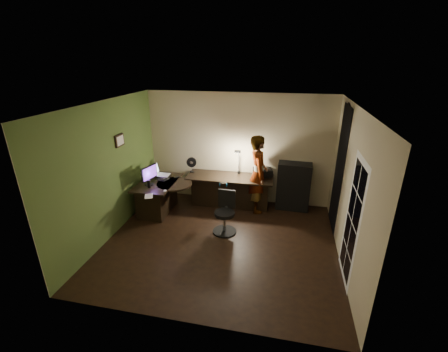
% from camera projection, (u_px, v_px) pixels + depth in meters
% --- Properties ---
extents(floor, '(4.50, 4.00, 0.01)m').
position_uv_depth(floor, '(220.00, 242.00, 5.99)').
color(floor, black).
rests_on(floor, ground).
extents(ceiling, '(4.50, 4.00, 0.01)m').
position_uv_depth(ceiling, '(220.00, 105.00, 4.98)').
color(ceiling, silver).
rests_on(ceiling, floor).
extents(wall_back, '(4.50, 0.01, 2.70)m').
position_uv_depth(wall_back, '(238.00, 149.00, 7.31)').
color(wall_back, '#BCAE89').
rests_on(wall_back, floor).
extents(wall_front, '(4.50, 0.01, 2.70)m').
position_uv_depth(wall_front, '(184.00, 241.00, 3.66)').
color(wall_front, '#BCAE89').
rests_on(wall_front, floor).
extents(wall_left, '(0.01, 4.00, 2.70)m').
position_uv_depth(wall_left, '(109.00, 171.00, 5.92)').
color(wall_left, '#BCAE89').
rests_on(wall_left, floor).
extents(wall_right, '(0.01, 4.00, 2.70)m').
position_uv_depth(wall_right, '(350.00, 190.00, 5.05)').
color(wall_right, '#BCAE89').
rests_on(wall_right, floor).
extents(green_wall_overlay, '(0.00, 4.00, 2.70)m').
position_uv_depth(green_wall_overlay, '(110.00, 171.00, 5.91)').
color(green_wall_overlay, '#49632B').
rests_on(green_wall_overlay, floor).
extents(arched_doorway, '(0.01, 0.90, 2.60)m').
position_uv_depth(arched_doorway, '(339.00, 170.00, 6.12)').
color(arched_doorway, black).
rests_on(arched_doorway, floor).
extents(french_door, '(0.02, 0.92, 2.10)m').
position_uv_depth(french_door, '(352.00, 222.00, 4.67)').
color(french_door, white).
rests_on(french_door, floor).
extents(framed_picture, '(0.04, 0.30, 0.25)m').
position_uv_depth(framed_picture, '(119.00, 140.00, 6.13)').
color(framed_picture, black).
rests_on(framed_picture, wall_left).
extents(desk_left, '(0.82, 1.32, 0.76)m').
position_uv_depth(desk_left, '(159.00, 197.00, 7.06)').
color(desk_left, black).
rests_on(desk_left, floor).
extents(desk_right, '(2.07, 0.76, 0.77)m').
position_uv_depth(desk_right, '(230.00, 191.00, 7.32)').
color(desk_right, black).
rests_on(desk_right, floor).
extents(cabinet, '(0.78, 0.41, 1.15)m').
position_uv_depth(cabinet, '(293.00, 186.00, 7.12)').
color(cabinet, black).
rests_on(cabinet, floor).
extents(laptop_stand, '(0.31, 0.28, 0.11)m').
position_uv_depth(laptop_stand, '(162.00, 177.00, 7.03)').
color(laptop_stand, silver).
rests_on(laptop_stand, desk_left).
extents(laptop, '(0.35, 0.33, 0.24)m').
position_uv_depth(laptop, '(162.00, 170.00, 6.96)').
color(laptop, silver).
rests_on(laptop, laptop_stand).
extents(monitor, '(0.22, 0.50, 0.33)m').
position_uv_depth(monitor, '(149.00, 178.00, 6.69)').
color(monitor, black).
rests_on(monitor, desk_left).
extents(mouse, '(0.09, 0.11, 0.04)m').
position_uv_depth(mouse, '(165.00, 191.00, 6.39)').
color(mouse, silver).
rests_on(mouse, desk_left).
extents(phone, '(0.10, 0.15, 0.01)m').
position_uv_depth(phone, '(176.00, 177.00, 7.18)').
color(phone, black).
rests_on(phone, desk_left).
extents(pen, '(0.07, 0.11, 0.01)m').
position_uv_depth(pen, '(170.00, 178.00, 7.11)').
color(pen, black).
rests_on(pen, desk_left).
extents(speaker, '(0.08, 0.08, 0.17)m').
position_uv_depth(speaker, '(149.00, 184.00, 6.58)').
color(speaker, black).
rests_on(speaker, desk_left).
extents(notepad, '(0.24, 0.27, 0.01)m').
position_uv_depth(notepad, '(149.00, 196.00, 6.18)').
color(notepad, silver).
rests_on(notepad, desk_left).
extents(desk_fan, '(0.26, 0.17, 0.38)m').
position_uv_depth(desk_fan, '(192.00, 165.00, 7.38)').
color(desk_fan, black).
rests_on(desk_fan, desk_right).
extents(headphones, '(0.21, 0.12, 0.09)m').
position_uv_depth(headphones, '(223.00, 184.00, 6.59)').
color(headphones, '#0B5494').
rests_on(headphones, desk_right).
extents(printer, '(0.50, 0.43, 0.19)m').
position_uv_depth(printer, '(263.00, 172.00, 7.18)').
color(printer, black).
rests_on(printer, desk_right).
extents(desk_lamp, '(0.24, 0.35, 0.69)m').
position_uv_depth(desk_lamp, '(239.00, 160.00, 7.22)').
color(desk_lamp, black).
rests_on(desk_lamp, desk_right).
extents(office_chair, '(0.51, 0.51, 0.89)m').
position_uv_depth(office_chair, '(225.00, 213.00, 6.16)').
color(office_chair, black).
rests_on(office_chair, floor).
extents(person, '(0.59, 0.75, 1.84)m').
position_uv_depth(person, '(258.00, 174.00, 6.91)').
color(person, '#D8A88C').
rests_on(person, floor).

